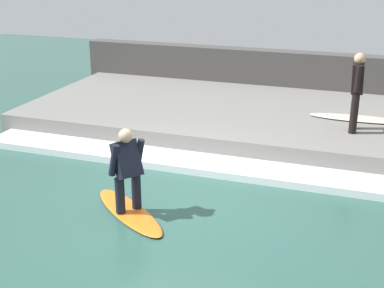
{
  "coord_description": "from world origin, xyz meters",
  "views": [
    {
      "loc": [
        -7.14,
        -2.78,
        3.82
      ],
      "look_at": [
        0.86,
        0.0,
        0.7
      ],
      "focal_mm": 50.0,
      "sensor_mm": 36.0,
      "label": 1
    }
  ],
  "objects_px": {
    "surfboard_riding": "(129,212)",
    "surfboard_waiting_near": "(359,118)",
    "surfer_riding": "(127,166)",
    "surfer_waiting_near": "(357,88)"
  },
  "relations": [
    {
      "from": "surfboard_riding",
      "to": "surfboard_waiting_near",
      "type": "height_order",
      "value": "surfboard_waiting_near"
    },
    {
      "from": "surfboard_waiting_near",
      "to": "surfer_riding",
      "type": "bearing_deg",
      "value": 146.16
    },
    {
      "from": "surfboard_riding",
      "to": "surfer_waiting_near",
      "type": "distance_m",
      "value": 5.05
    },
    {
      "from": "surfboard_riding",
      "to": "surfboard_waiting_near",
      "type": "relative_size",
      "value": 0.87
    },
    {
      "from": "surfboard_waiting_near",
      "to": "surfboard_riding",
      "type": "bearing_deg",
      "value": 146.16
    },
    {
      "from": "surfer_riding",
      "to": "surfboard_waiting_near",
      "type": "relative_size",
      "value": 0.64
    },
    {
      "from": "surfboard_riding",
      "to": "surfer_riding",
      "type": "distance_m",
      "value": 0.75
    },
    {
      "from": "surfboard_riding",
      "to": "surfboard_waiting_near",
      "type": "xyz_separation_m",
      "value": [
        4.63,
        -3.11,
        0.44
      ]
    },
    {
      "from": "surfer_waiting_near",
      "to": "surfer_riding",
      "type": "bearing_deg",
      "value": 141.89
    },
    {
      "from": "surfboard_riding",
      "to": "surfer_waiting_near",
      "type": "bearing_deg",
      "value": -38.11
    }
  ]
}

